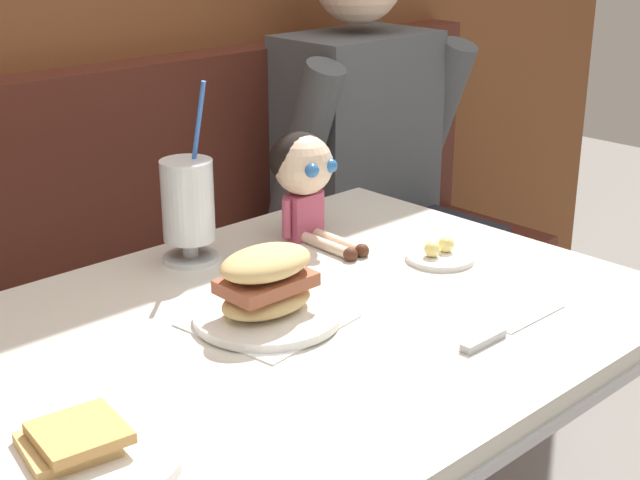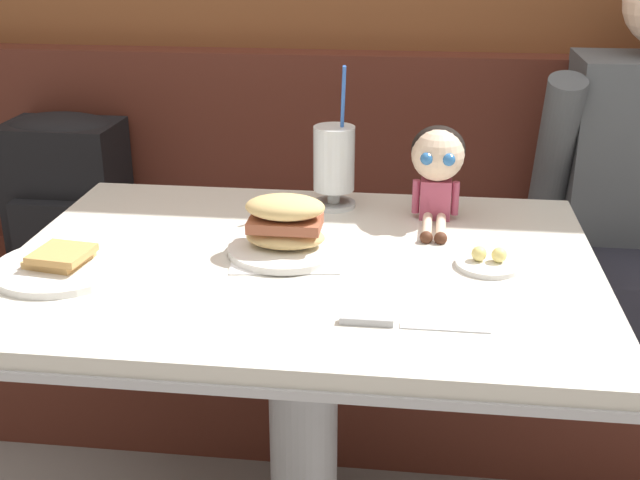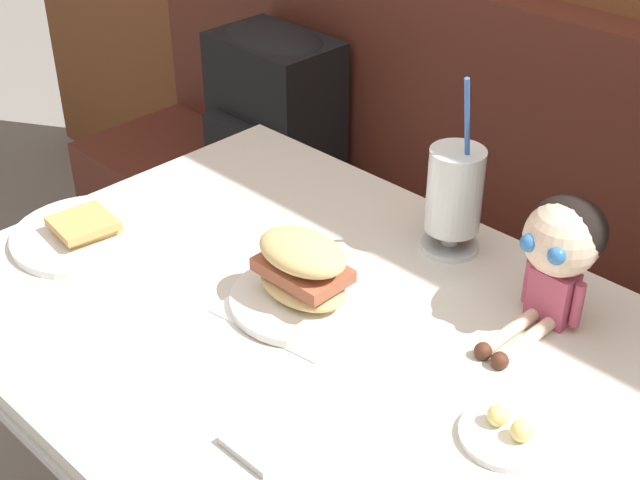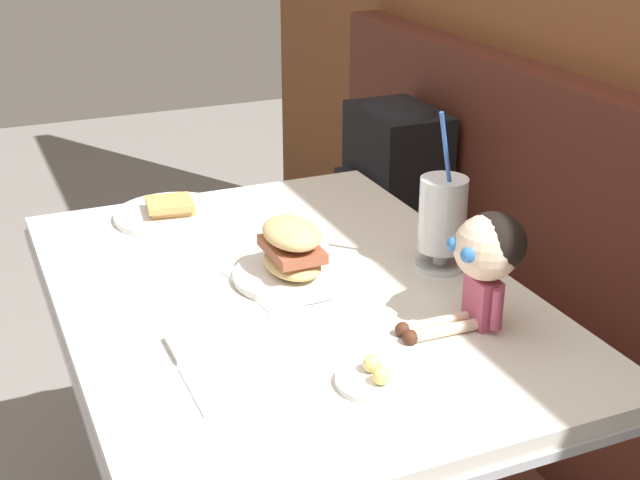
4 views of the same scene
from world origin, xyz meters
The scene contains 9 objects.
booth_bench centered at (0.00, 0.81, 0.33)m, with size 2.60×0.48×1.00m.
diner_table centered at (0.00, 0.18, 0.54)m, with size 1.11×0.81×0.74m.
toast_plate centered at (-0.42, 0.07, 0.75)m, with size 0.25×0.25×0.04m.
milkshake_glass centered at (0.03, 0.48, 0.84)m, with size 0.10×0.10×0.31m.
sandwich_plate centered at (-0.03, 0.20, 0.79)m, with size 0.22×0.22×0.12m.
butter_saucer centered at (0.34, 0.18, 0.75)m, with size 0.12×0.12×0.04m.
butter_knife centered at (0.17, -0.07, 0.74)m, with size 0.24×0.02×0.01m.
seated_doll centered at (0.25, 0.43, 0.87)m, with size 0.11×0.22×0.20m.
backpack centered at (-0.73, 0.78, 0.66)m, with size 0.30×0.25×0.41m.
Camera 4 is at (1.35, -0.34, 1.46)m, focal length 49.78 mm.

